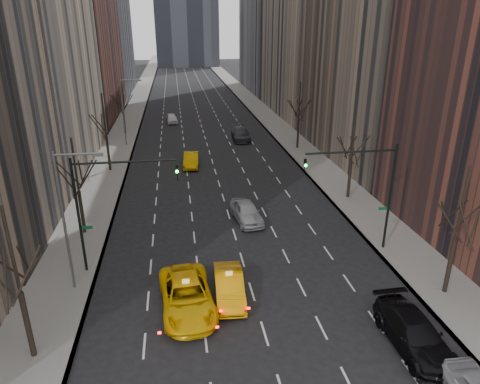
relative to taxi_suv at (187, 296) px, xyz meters
name	(u,v)px	position (x,y,z in m)	size (l,w,h in m)	color
sidewalk_left	(133,112)	(-8.13, 63.13, -0.82)	(4.50, 320.00, 0.15)	slate
sidewalk_right	(258,108)	(16.37, 63.13, -0.82)	(4.50, 320.00, 0.15)	slate
tree_lw_a	(21,293)	(-7.88, -2.87, 2.98)	(3.36, 3.50, 8.28)	black
tree_lw_b	(79,191)	(-7.88, 11.13, 2.82)	(3.36, 3.50, 7.82)	black
tree_lw_c	(106,137)	(-7.88, 27.13, 3.14)	(3.36, 3.50, 8.74)	black
tree_lw_d	(123,111)	(-7.88, 45.13, 2.66)	(3.36, 3.50, 7.36)	black
tree_rw_a	(455,239)	(16.12, -0.87, 2.98)	(3.36, 3.50, 8.28)	black
tree_rw_b	(351,162)	(16.12, 15.13, 2.82)	(3.36, 3.50, 7.82)	black
tree_rw_c	(299,119)	(16.12, 33.13, 3.14)	(3.36, 3.50, 8.74)	black
traffic_mast_left	(103,196)	(-4.99, 5.13, 4.59)	(6.69, 0.39, 8.00)	black
traffic_mast_right	(370,182)	(13.22, 5.13, 4.59)	(6.69, 0.39, 8.00)	black
streetlight_near	(68,209)	(-6.72, 3.13, 4.72)	(2.83, 0.22, 9.00)	slate
streetlight_far	(125,105)	(-6.72, 38.13, 4.72)	(2.83, 0.22, 9.00)	slate
taxi_suv	(187,296)	(0.00, 0.00, 0.00)	(2.98, 6.46, 1.79)	#FDBF05
taxi_sedan	(229,286)	(2.62, 0.73, -0.08)	(1.72, 4.94, 1.63)	#FFA005
silver_sedan_ahead	(246,212)	(5.50, 11.55, -0.04)	(2.01, 5.00, 1.70)	#A2A5A9
parked_suv_black	(414,333)	(11.62, -5.01, -0.05)	(2.39, 5.87, 1.70)	black
far_taxi	(191,160)	(1.48, 27.57, -0.09)	(1.70, 4.88, 1.61)	#DE9E04
far_suv_grey	(241,134)	(9.21, 39.06, -0.01)	(2.48, 6.10, 1.77)	#323238
far_car_white	(172,118)	(-0.76, 52.27, -0.13)	(1.82, 4.52, 1.54)	silver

